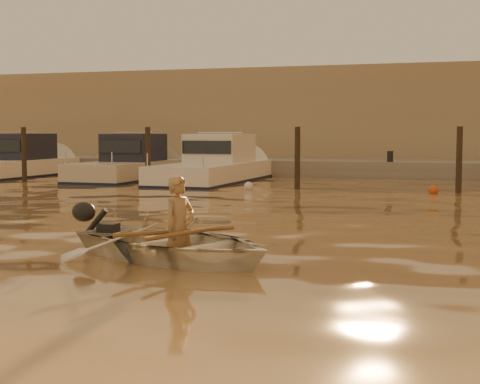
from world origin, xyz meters
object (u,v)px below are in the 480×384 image
(dinghy, at_px, (175,244))
(person, at_px, (179,229))
(waterfront_building, at_px, (367,120))
(moored_boat_1, at_px, (127,163))
(moored_boat_0, at_px, (11,162))
(moored_boat_2, at_px, (213,165))

(dinghy, relative_size, person, 2.22)
(waterfront_building, bearing_deg, moored_boat_1, -124.08)
(moored_boat_1, height_order, waterfront_building, waterfront_building)
(person, distance_m, waterfront_building, 26.65)
(dinghy, distance_m, moored_boat_0, 20.85)
(dinghy, xyz_separation_m, moored_boat_0, (-13.93, 15.51, 0.39))
(moored_boat_0, bearing_deg, moored_boat_1, 0.00)
(person, xyz_separation_m, moored_boat_1, (-8.82, 15.54, 0.16))
(moored_boat_2, bearing_deg, moored_boat_1, 180.00)
(person, height_order, moored_boat_0, moored_boat_0)
(person, xyz_separation_m, moored_boat_2, (-5.31, 15.54, 0.16))
(dinghy, bearing_deg, moored_boat_0, 63.37)
(dinghy, xyz_separation_m, moored_boat_1, (-8.73, 15.51, 0.39))
(dinghy, xyz_separation_m, moored_boat_2, (-5.21, 15.51, 0.39))
(person, relative_size, moored_boat_2, 0.19)
(moored_boat_2, distance_m, waterfront_building, 11.81)
(dinghy, distance_m, moored_boat_2, 16.37)
(moored_boat_0, distance_m, waterfront_building, 16.85)
(person, bearing_deg, waterfront_building, 24.42)
(moored_boat_0, bearing_deg, moored_boat_2, 0.00)
(moored_boat_0, xyz_separation_m, waterfront_building, (12.64, 11.00, 1.77))
(moored_boat_1, bearing_deg, moored_boat_2, 0.00)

